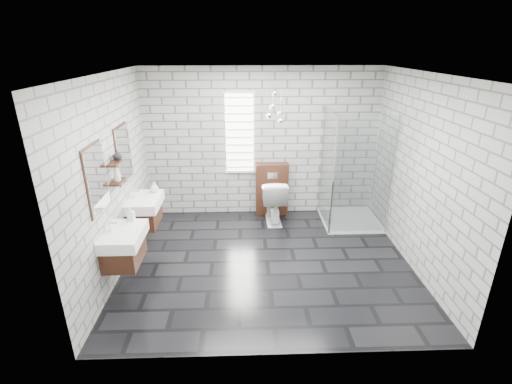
{
  "coord_description": "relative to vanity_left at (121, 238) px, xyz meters",
  "views": [
    {
      "loc": [
        -0.34,
        -4.77,
        3.04
      ],
      "look_at": [
        -0.16,
        0.35,
        0.98
      ],
      "focal_mm": 26.0,
      "sensor_mm": 36.0,
      "label": 1
    }
  ],
  "objects": [
    {
      "name": "vase",
      "position": [
        -0.11,
        0.62,
        0.9
      ],
      "size": [
        0.15,
        0.15,
        0.13
      ],
      "primitive_type": "imported",
      "rotation": [
        0.0,
        0.0,
        0.22
      ],
      "color": "#B2B2B2",
      "rests_on": "shelf_upper"
    },
    {
      "name": "floor",
      "position": [
        1.91,
        0.57,
        -0.77
      ],
      "size": [
        4.2,
        3.6,
        0.02
      ],
      "primitive_type": "cube",
      "color": "black",
      "rests_on": "ground"
    },
    {
      "name": "vanity_right",
      "position": [
        0.0,
        1.09,
        0.0
      ],
      "size": [
        0.47,
        0.7,
        1.57
      ],
      "color": "#3B1E12",
      "rests_on": "wall_left"
    },
    {
      "name": "wall_left",
      "position": [
        -0.2,
        0.57,
        0.59
      ],
      "size": [
        0.02,
        3.6,
        2.7
      ],
      "primitive_type": "cube",
      "color": "#9FA09A",
      "rests_on": "floor"
    },
    {
      "name": "wall_back",
      "position": [
        1.91,
        2.38,
        0.59
      ],
      "size": [
        4.2,
        0.02,
        2.7
      ],
      "primitive_type": "cube",
      "color": "#9FA09A",
      "rests_on": "floor"
    },
    {
      "name": "ceiling",
      "position": [
        1.91,
        0.57,
        1.95
      ],
      "size": [
        4.2,
        3.6,
        0.02
      ],
      "primitive_type": "cube",
      "color": "white",
      "rests_on": "wall_back"
    },
    {
      "name": "wall_right",
      "position": [
        4.02,
        0.57,
        0.59
      ],
      "size": [
        0.02,
        3.6,
        2.7
      ],
      "primitive_type": "cube",
      "color": "#9FA09A",
      "rests_on": "floor"
    },
    {
      "name": "soap_bottle_b",
      "position": [
        0.15,
        1.32,
        0.18
      ],
      "size": [
        0.14,
        0.14,
        0.17
      ],
      "primitive_type": "imported",
      "rotation": [
        0.0,
        0.0,
        0.1
      ],
      "color": "#B2B2B2",
      "rests_on": "vanity_right"
    },
    {
      "name": "flush_plate",
      "position": [
        2.1,
        2.17,
        0.04
      ],
      "size": [
        0.18,
        0.01,
        0.12
      ],
      "primitive_type": "cube",
      "color": "silver",
      "rests_on": "cistern_panel"
    },
    {
      "name": "shelf_lower",
      "position": [
        -0.12,
        0.52,
        0.56
      ],
      "size": [
        0.14,
        0.3,
        0.03
      ],
      "primitive_type": "cube",
      "color": "#3B1E12",
      "rests_on": "wall_left"
    },
    {
      "name": "cistern_panel",
      "position": [
        2.1,
        2.27,
        -0.26
      ],
      "size": [
        0.6,
        0.2,
        1.0
      ],
      "primitive_type": "cube",
      "color": "#3B1E12",
      "rests_on": "floor"
    },
    {
      "name": "toilet",
      "position": [
        2.1,
        1.97,
        -0.35
      ],
      "size": [
        0.48,
        0.81,
        0.81
      ],
      "primitive_type": "imported",
      "rotation": [
        0.0,
        0.0,
        3.17
      ],
      "color": "white",
      "rests_on": "floor"
    },
    {
      "name": "pendant_cluster",
      "position": [
        2.11,
        1.95,
        1.29
      ],
      "size": [
        0.29,
        0.27,
        0.89
      ],
      "color": "silver",
      "rests_on": "ceiling"
    },
    {
      "name": "shower_enclosure",
      "position": [
        3.41,
        1.76,
        -0.25
      ],
      "size": [
        1.0,
        1.0,
        2.03
      ],
      "color": "white",
      "rests_on": "floor"
    },
    {
      "name": "window",
      "position": [
        1.51,
        2.36,
        0.79
      ],
      "size": [
        0.56,
        0.05,
        1.48
      ],
      "color": "white",
      "rests_on": "wall_back"
    },
    {
      "name": "soap_bottle_c",
      "position": [
        -0.11,
        0.51,
        0.7
      ],
      "size": [
        0.11,
        0.11,
        0.23
      ],
      "primitive_type": "imported",
      "rotation": [
        0.0,
        0.0,
        -0.31
      ],
      "color": "#B2B2B2",
      "rests_on": "shelf_lower"
    },
    {
      "name": "soap_bottle_a",
      "position": [
        0.06,
        0.31,
        0.19
      ],
      "size": [
        0.08,
        0.09,
        0.18
      ],
      "primitive_type": "imported",
      "rotation": [
        0.0,
        0.0,
        -0.02
      ],
      "color": "#B2B2B2",
      "rests_on": "vanity_left"
    },
    {
      "name": "vanity_left",
      "position": [
        0.0,
        0.0,
        0.0
      ],
      "size": [
        0.47,
        0.7,
        1.57
      ],
      "color": "#3B1E12",
      "rests_on": "wall_left"
    },
    {
      "name": "shelf_upper",
      "position": [
        -0.12,
        0.52,
        0.82
      ],
      "size": [
        0.14,
        0.3,
        0.03
      ],
      "primitive_type": "cube",
      "color": "#3B1E12",
      "rests_on": "wall_left"
    },
    {
      "name": "wall_front",
      "position": [
        1.91,
        -1.24,
        0.59
      ],
      "size": [
        4.2,
        0.02,
        2.7
      ],
      "primitive_type": "cube",
      "color": "#9FA09A",
      "rests_on": "floor"
    }
  ]
}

